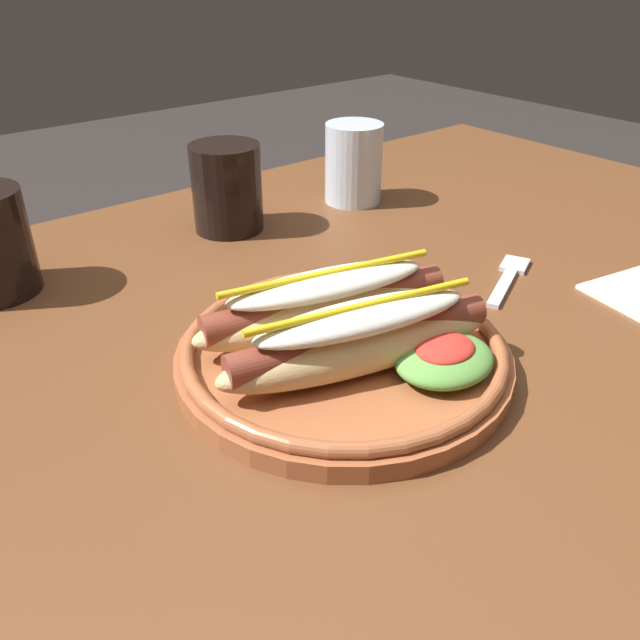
% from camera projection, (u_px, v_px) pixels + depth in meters
% --- Properties ---
extents(dining_table, '(1.27, 0.84, 0.74)m').
position_uv_depth(dining_table, '(363.00, 398.00, 0.66)').
color(dining_table, brown).
rests_on(dining_table, ground_plane).
extents(hot_dog_plate, '(0.27, 0.27, 0.08)m').
position_uv_depth(hot_dog_plate, '(347.00, 340.00, 0.52)').
color(hot_dog_plate, '#9E5633').
rests_on(hot_dog_plate, dining_table).
extents(fork, '(0.12, 0.07, 0.00)m').
position_uv_depth(fork, '(508.00, 277.00, 0.67)').
color(fork, silver).
rests_on(fork, dining_table).
extents(water_cup, '(0.08, 0.08, 0.10)m').
position_uv_depth(water_cup, '(354.00, 163.00, 0.85)').
color(water_cup, silver).
rests_on(water_cup, dining_table).
extents(extra_cup, '(0.08, 0.08, 0.10)m').
position_uv_depth(extra_cup, '(227.00, 188.00, 0.76)').
color(extra_cup, black).
rests_on(extra_cup, dining_table).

